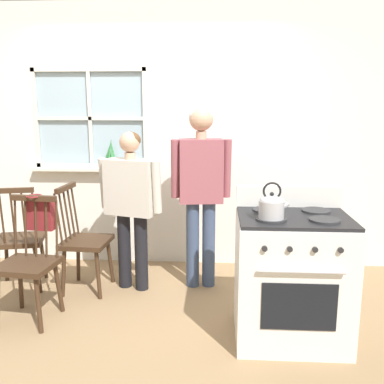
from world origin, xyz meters
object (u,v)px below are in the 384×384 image
Objects in this scene: potted_plant at (111,158)px; chair_near_wall at (84,242)px; person_teen_center at (201,179)px; kettle at (272,206)px; chair_by_window at (28,265)px; chair_center_cluster at (19,241)px; stove at (291,276)px; person_elderly_left at (131,197)px; handbag at (40,214)px.

chair_near_wall is at bearing -98.30° from potted_plant.
kettle is at bearing -69.64° from person_teen_center.
chair_center_cluster is (-0.35, 0.58, 0.00)m from chair_by_window.
potted_plant is at bearing -149.19° from chair_center_cluster.
stove is 0.59m from kettle.
potted_plant is at bearing 143.82° from person_teen_center.
person_elderly_left reaches higher than chair_center_cluster.
person_elderly_left is at bearing 141.02° from kettle.
kettle is (0.51, -1.01, -0.00)m from person_teen_center.
chair_near_wall is at bearing -178.67° from person_teen_center.
kettle reaches higher than handbag.
chair_near_wall is at bearing 166.67° from chair_center_cluster.
person_teen_center is at bearing 128.18° from stove.
chair_center_cluster is (-0.61, -0.00, 0.00)m from chair_near_wall.
kettle reaches higher than chair_center_cluster.
stove is (1.32, -0.79, -0.40)m from person_elderly_left.
person_elderly_left is 4.74× the size of handbag.
stove is at bearing -13.78° from person_elderly_left.
handbag is at bearing 164.15° from kettle.
chair_near_wall is at bearing 55.45° from handbag.
person_teen_center is at bearing 25.12° from person_elderly_left.
chair_center_cluster is 1.13m from person_elderly_left.
person_elderly_left is at bearing 31.22° from handbag.
chair_center_cluster is at bearing 93.90° from chair_near_wall.
person_teen_center reaches higher than kettle.
person_teen_center is 1.11m from potted_plant.
chair_near_wall is 0.98m from potted_plant.
person_teen_center is at bearing -29.55° from potted_plant.
person_elderly_left is at bearing -178.71° from person_teen_center.
chair_center_cluster is 3.12× the size of potted_plant.
person_teen_center is 5.31× the size of potted_plant.
chair_by_window is 0.68m from chair_center_cluster.
kettle is 0.80× the size of handbag.
person_teen_center is at bearing 35.03° from chair_by_window.
handbag is at bearing -165.77° from person_teen_center.
stove is at bearing -40.76° from potted_plant.
kettle is 0.78× the size of potted_plant.
person_teen_center reaches higher than person_elderly_left.
chair_center_cluster is 3.98× the size of kettle.
person_teen_center is 6.77× the size of kettle.
person_elderly_left is 1.59m from stove.
person_teen_center is (1.33, 0.73, 0.57)m from chair_by_window.
person_teen_center is 1.54× the size of stove.
person_teen_center reaches higher than chair_center_cluster.
chair_by_window and chair_near_wall have the same top height.
chair_by_window is 1.00× the size of chair_center_cluster.
kettle is at bearing -46.52° from potted_plant.
potted_plant reaches higher than chair_center_cluster.
person_elderly_left is 0.79m from handbag.
handbag is (-1.99, 0.38, 0.34)m from stove.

